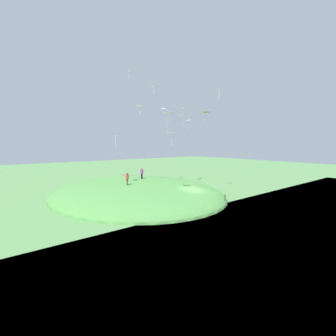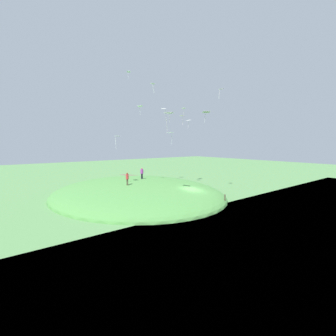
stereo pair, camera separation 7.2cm
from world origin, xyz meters
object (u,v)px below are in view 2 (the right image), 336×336
kite_6 (189,121)px  kite_1 (184,109)px  kite_0 (221,90)px  mooring_post (225,199)px  kite_2 (153,85)px  kite_9 (206,112)px  kite_10 (168,114)px  kite_3 (117,137)px  kite_11 (182,117)px  kite_7 (140,106)px  kite_8 (170,113)px  person_near_shore (127,177)px  kite_4 (129,72)px  person_on_hilltop (142,172)px  kite_12 (170,133)px  kite_5 (164,109)px

kite_6 → kite_1: bearing=120.7°
kite_0 → mooring_post: bearing=137.1°
kite_2 → kite_9: 8.51m
kite_0 → kite_10: bearing=98.8°
kite_2 → kite_3: 8.65m
kite_1 → kite_11: 6.39m
kite_7 → kite_8: bearing=-167.4°
person_near_shore → kite_3: (0.92, 0.90, 5.50)m
kite_4 → kite_11: 9.64m
kite_10 → kite_11: kite_11 is taller
kite_10 → person_on_hilltop: bearing=-13.2°
kite_9 → kite_12: (10.77, -2.71, -2.12)m
person_on_hilltop → kite_8: (-3.68, -2.94, 9.06)m
kite_6 → kite_2: bearing=114.3°
kite_0 → kite_6: size_ratio=0.90×
kite_2 → kite_9: (-6.43, -3.75, -4.12)m
person_near_shore → kite_3: bearing=141.4°
kite_0 → kite_11: (2.96, 5.08, -4.06)m
kite_4 → kite_11: bearing=-100.4°
kite_3 → kite_12: size_ratio=0.79×
kite_5 → kite_6: size_ratio=0.69×
kite_2 → kite_7: bearing=-17.2°
kite_0 → mooring_post: 16.45m
person_on_hilltop → kite_5: 14.05m
kite_0 → kite_7: 13.47m
kite_2 → kite_9: bearing=-149.8°
kite_4 → kite_8: (0.19, -7.04, -4.66)m
kite_8 → mooring_post: bearing=-169.5°
person_near_shore → kite_8: size_ratio=1.27×
mooring_post → kite_2: bearing=32.8°
kite_5 → kite_9: size_ratio=0.86×
kite_3 → kite_6: bearing=-79.2°
kite_0 → kite_5: bearing=6.7°
kite_12 → kite_4: bearing=110.6°
kite_8 → kite_12: kite_8 is taller
kite_1 → kite_11: kite_1 is taller
kite_0 → kite_2: bearing=68.8°
kite_3 → kite_11: size_ratio=1.25×
person_near_shore → kite_3: size_ratio=0.99×
kite_1 → mooring_post: kite_1 is taller
kite_10 → mooring_post: (-2.88, -6.99, -10.56)m
kite_0 → kite_1: kite_0 is taller
kite_5 → kite_8: 9.33m
kite_3 → kite_8: kite_8 is taller
kite_2 → kite_6: size_ratio=0.83×
kite_1 → kite_4: size_ratio=2.10×
person_near_shore → kite_4: bearing=-63.7°
kite_0 → kite_3: size_ratio=0.84×
kite_2 → kite_12: (4.33, -6.46, -6.24)m
kite_7 → kite_1: bearing=-119.6°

